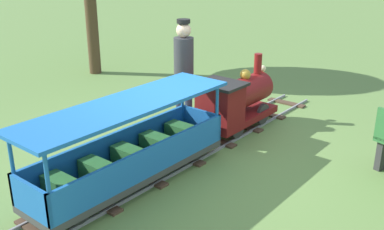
{
  "coord_description": "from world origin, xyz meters",
  "views": [
    {
      "loc": [
        3.46,
        -4.08,
        2.59
      ],
      "look_at": [
        0.0,
        0.14,
        0.55
      ],
      "focal_mm": 41.86,
      "sensor_mm": 36.0,
      "label": 1
    }
  ],
  "objects": [
    {
      "name": "ground_plane",
      "position": [
        0.0,
        0.0,
        0.0
      ],
      "size": [
        60.0,
        60.0,
        0.0
      ],
      "primitive_type": "plane",
      "color": "#608442"
    },
    {
      "name": "track",
      "position": [
        0.0,
        -0.06,
        0.02
      ],
      "size": [
        0.68,
        6.4,
        0.04
      ],
      "color": "gray",
      "rests_on": "ground_plane"
    },
    {
      "name": "locomotive",
      "position": [
        0.0,
        1.16,
        0.49
      ],
      "size": [
        0.64,
        1.45,
        1.04
      ],
      "color": "maroon",
      "rests_on": "ground_plane"
    },
    {
      "name": "passenger_car",
      "position": [
        0.0,
        -0.96,
        0.42
      ],
      "size": [
        0.74,
        2.7,
        0.97
      ],
      "color": "#3F3F3F",
      "rests_on": "ground_plane"
    },
    {
      "name": "conductor_person",
      "position": [
        -0.81,
        0.94,
        0.96
      ],
      "size": [
        0.3,
        0.3,
        1.62
      ],
      "color": "#282D47",
      "rests_on": "ground_plane"
    }
  ]
}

